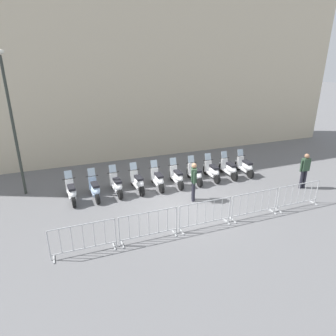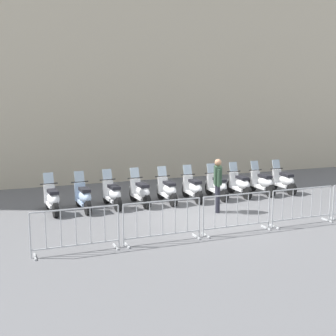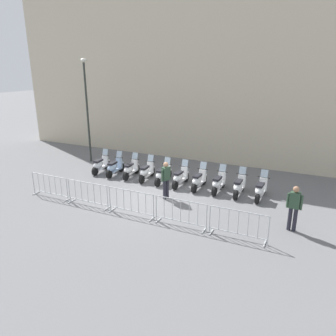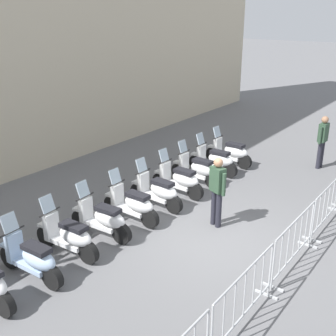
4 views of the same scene
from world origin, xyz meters
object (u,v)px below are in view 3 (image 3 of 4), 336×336
motorcycle_5 (180,177)px  motorcycle_7 (218,183)px  motorcycle_1 (114,167)px  barrier_segment_2 (131,203)px  motorcycle_6 (199,180)px  officer_near_row_end (294,206)px  officer_mid_plaza (166,178)px  motorcycle_4 (163,175)px  motorcycle_8 (239,186)px  motorcycle_3 (146,172)px  motorcycle_0 (100,165)px  motorcycle_2 (131,169)px  street_lamp (87,102)px  motorcycle_9 (261,190)px  barrier_segment_4 (238,225)px  barrier_segment_1 (88,194)px  barrier_segment_3 (181,213)px  barrier_segment_0 (50,186)px

motorcycle_5 → motorcycle_7: same height
motorcycle_1 → barrier_segment_2: bearing=-48.9°
motorcycle_6 → officer_near_row_end: bearing=-29.2°
motorcycle_5 → officer_mid_plaza: bearing=-89.1°
motorcycle_4 → motorcycle_8: (3.94, -0.03, 0.00)m
motorcycle_3 → barrier_segment_2: size_ratio=0.83×
motorcycle_0 → motorcycle_2: bearing=0.3°
street_lamp → officer_near_row_end: size_ratio=3.59×
motorcycle_9 → motorcycle_4: bearing=179.3°
barrier_segment_4 → motorcycle_6: bearing=125.8°
motorcycle_2 → officer_mid_plaza: (2.97, -1.85, 0.53)m
motorcycle_0 → motorcycle_1: same height
motorcycle_4 → officer_near_row_end: (6.44, -2.54, 0.53)m
motorcycle_2 → motorcycle_9: bearing=-1.3°
motorcycle_9 → officer_near_row_end: 2.96m
barrier_segment_1 → motorcycle_0: bearing=119.4°
motorcycle_3 → officer_mid_plaza: (1.99, -1.82, 0.53)m
barrier_segment_2 → officer_near_row_end: bearing=12.5°
motorcycle_3 → barrier_segment_1: motorcycle_3 is taller
motorcycle_7 → barrier_segment_3: size_ratio=0.83×
motorcycle_4 → barrier_segment_1: 4.21m
motorcycle_3 → motorcycle_4: same height
barrier_segment_0 → barrier_segment_4: same height
motorcycle_2 → barrier_segment_4: size_ratio=0.83×
barrier_segment_2 → barrier_segment_3: 2.17m
officer_near_row_end → motorcycle_7: bearing=144.1°
barrier_segment_3 → officer_near_row_end: size_ratio=1.20×
barrier_segment_2 → motorcycle_3: bearing=109.9°
motorcycle_4 → motorcycle_8: same height
motorcycle_6 → officer_near_row_end: size_ratio=1.00×
motorcycle_3 → motorcycle_5: bearing=-2.3°
motorcycle_6 → street_lamp: 8.66m
motorcycle_3 → barrier_segment_3: motorcycle_3 is taller
motorcycle_3 → barrier_segment_4: bearing=-34.7°
barrier_segment_0 → barrier_segment_2: 4.33m
motorcycle_9 → barrier_segment_1: size_ratio=0.83×
motorcycle_0 → motorcycle_5: size_ratio=1.00×
motorcycle_1 → motorcycle_3: (1.97, 0.04, 0.00)m
motorcycle_4 → motorcycle_6: same height
motorcycle_4 → motorcycle_6: (1.97, -0.04, 0.00)m
motorcycle_5 → motorcycle_1: bearing=179.5°
motorcycle_7 → motorcycle_9: (1.97, -0.05, 0.00)m
motorcycle_3 → barrier_segment_2: motorcycle_3 is taller
motorcycle_8 → motorcycle_9: bearing=-1.5°
motorcycle_3 → officer_near_row_end: officer_near_row_end is taller
barrier_segment_0 → barrier_segment_4: bearing=-0.8°
motorcycle_4 → barrier_segment_4: size_ratio=0.83×
motorcycle_5 → barrier_segment_4: bearing=-45.9°
motorcycle_5 → motorcycle_6: same height
motorcycle_6 → barrier_segment_4: motorcycle_6 is taller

